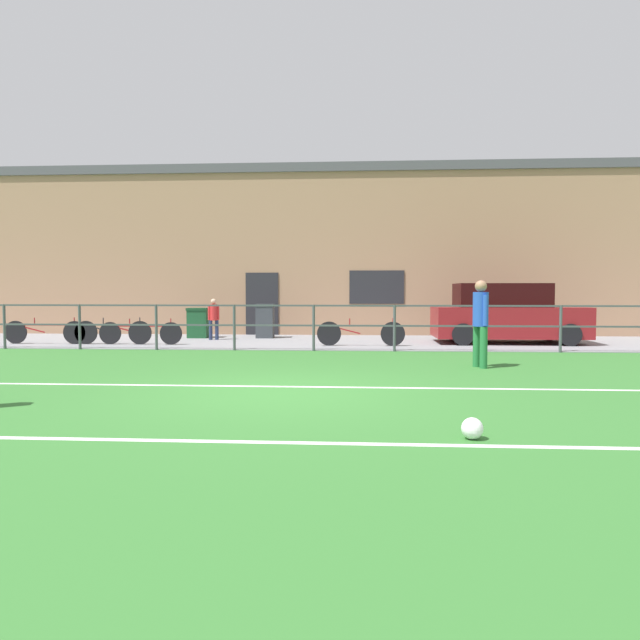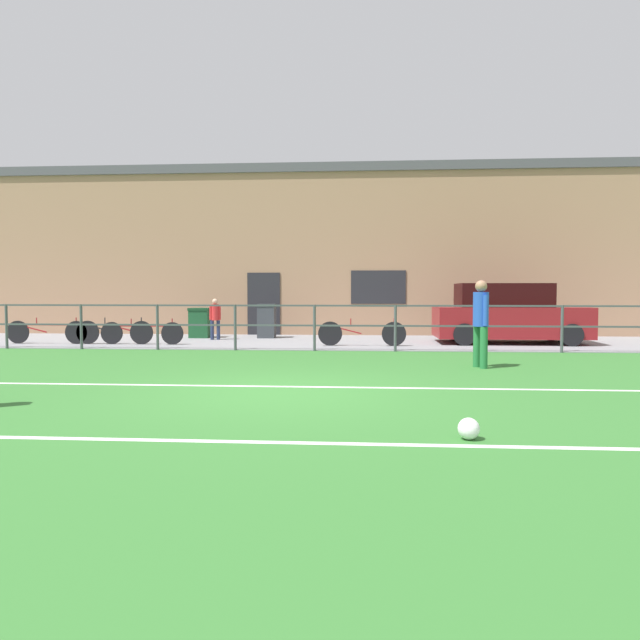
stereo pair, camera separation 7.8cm
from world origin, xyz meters
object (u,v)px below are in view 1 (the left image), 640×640
Objects in this scene: player_striker at (480,318)px; bicycle_parked_1 at (140,333)px; soccer_ball_match at (472,428)px; spectator_child at (214,316)px; bicycle_parked_3 at (45,332)px; trash_bin_1 at (198,323)px; parked_car_red at (506,315)px; trash_bin_0 at (265,321)px; bicycle_parked_0 at (361,333)px; bicycle_parked_2 at (113,332)px.

player_striker reaches higher than bicycle_parked_1.
spectator_child is at bearing 115.67° from soccer_ball_match.
player_striker is 0.73× the size of bicycle_parked_1.
trash_bin_1 is (3.68, 2.39, 0.14)m from bicycle_parked_3.
parked_car_red is 7.21m from trash_bin_0.
trash_bin_0 is (-2.98, 2.46, 0.20)m from bicycle_parked_0.
bicycle_parked_3 is (-2.71, 0.00, 0.01)m from bicycle_parked_1.
player_striker is 1.81× the size of trash_bin_1.
bicycle_parked_3 is 6.29m from trash_bin_0.
trash_bin_0 is (5.78, 2.46, 0.20)m from bicycle_parked_3.
bicycle_parked_3 is 4.39m from trash_bin_1.
bicycle_parked_0 is 3.87m from trash_bin_0.
player_striker reaches higher than spectator_child.
bicycle_parked_3 is (-8.76, 0.00, -0.01)m from bicycle_parked_0.
trash_bin_0 is at bearing -166.54° from spectator_child.
parked_car_red reaches higher than bicycle_parked_3.
soccer_ball_match is 12.61m from bicycle_parked_2.
soccer_ball_match is 12.74m from spectator_child.
bicycle_parked_3 is at bearing 4.82° from spectator_child.
bicycle_parked_2 is 2.32× the size of trash_bin_1.
parked_car_red is at bearing 6.19° from bicycle_parked_2.
trash_bin_0 is at bearing 23.07° from bicycle_parked_3.
spectator_child is 0.30× the size of parked_car_red.
bicycle_parked_2 is 1.94m from bicycle_parked_3.
player_striker is at bearing -26.48° from bicycle_parked_1.
bicycle_parked_2 reaches higher than bicycle_parked_3.
player_striker reaches higher than bicycle_parked_0.
parked_car_red is 4.30m from bicycle_parked_0.
player_striker is at bearing -41.55° from trash_bin_1.
trash_bin_1 is (0.97, 2.39, 0.15)m from bicycle_parked_1.
parked_car_red is 3.91× the size of trash_bin_0.
soccer_ball_match is 12.14m from bicycle_parked_1.
player_striker is 4.80m from bicycle_parked_0.
parked_car_red is 1.78× the size of bicycle_parked_3.
spectator_child reaches higher than trash_bin_0.
player_striker is 0.78× the size of bicycle_parked_2.
parked_car_red reaches higher than player_striker.
bicycle_parked_3 is at bearing -147.07° from trash_bin_1.
bicycle_parked_2 is 0.93× the size of bicycle_parked_3.
soccer_ball_match is at bearing -53.92° from bicycle_parked_1.
player_striker is 0.41× the size of parked_car_red.
bicycle_parked_1 is at bearing -135.89° from player_striker.
spectator_child reaches higher than bicycle_parked_2.
bicycle_parked_2 is (-6.82, 0.00, -0.00)m from bicycle_parked_0.
trash_bin_0 is at bearing -160.81° from player_striker.
player_striker is 10.06m from bicycle_parked_2.
bicycle_parked_0 is (-4.11, -1.19, -0.45)m from parked_car_red.
spectator_child reaches higher than soccer_ball_match.
bicycle_parked_0 is at bearing -163.91° from parked_car_red.
spectator_child is at bearing 20.82° from bicycle_parked_3.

